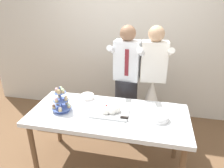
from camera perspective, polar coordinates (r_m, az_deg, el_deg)
The scene contains 9 objects.
ground_plane at distance 2.90m, azimuth -0.88°, elevation -21.08°, with size 8.00×8.00×0.00m, color brown.
rear_wall at distance 3.54m, azimuth 4.45°, elevation 14.11°, with size 5.20×0.10×2.90m, color beige.
dessert_table at distance 2.45m, azimuth -0.98°, elevation -9.41°, with size 1.80×0.80×0.78m.
cupcake_stand at distance 2.47m, azimuth -13.68°, elevation -4.69°, with size 0.23×0.23×0.31m.
main_cake_tray at distance 2.39m, azimuth -0.46°, elevation -7.02°, with size 0.44×0.31×0.13m.
plate_stack at distance 2.34m, azimuth 12.60°, elevation -8.76°, with size 0.21×0.21×0.07m.
round_cake at distance 2.72m, azimuth -6.70°, elevation -3.53°, with size 0.24×0.24×0.06m.
person_groom at distance 3.02m, azimuth 3.88°, elevation -1.63°, with size 0.50×0.53×1.66m.
person_bride at distance 3.10m, azimuth 10.48°, elevation -4.67°, with size 0.56×0.56×1.66m.
Camera 1 is at (0.47, -1.99, 2.05)m, focal length 33.65 mm.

